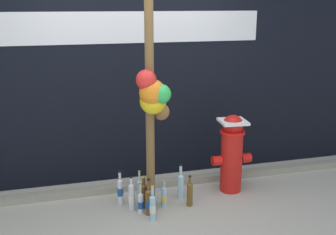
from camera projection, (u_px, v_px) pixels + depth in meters
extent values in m
cube|color=black|center=(126.00, 16.00, 4.77)|extent=(10.00, 0.20, 3.92)
cube|color=silver|center=(73.00, 28.00, 4.54)|extent=(4.42, 0.01, 0.35)
cube|color=gray|center=(137.00, 186.00, 4.86)|extent=(8.00, 0.12, 0.08)
cylinder|color=brown|center=(150.00, 80.00, 4.02)|extent=(0.09, 0.09, 2.78)
sphere|color=red|center=(146.00, 80.00, 3.87)|extent=(0.20, 0.20, 0.20)
sphere|color=orange|center=(153.00, 93.00, 3.92)|extent=(0.26, 0.26, 0.26)
sphere|color=yellow|center=(153.00, 101.00, 3.98)|extent=(0.26, 0.26, 0.26)
sphere|color=green|center=(161.00, 94.00, 3.90)|extent=(0.19, 0.19, 0.19)
sphere|color=brown|center=(161.00, 112.00, 4.18)|extent=(0.17, 0.17, 0.17)
sphere|color=brown|center=(161.00, 99.00, 4.15)|extent=(0.12, 0.12, 0.12)
sphere|color=brown|center=(157.00, 96.00, 4.13)|extent=(0.05, 0.05, 0.05)
sphere|color=brown|center=(165.00, 95.00, 4.15)|extent=(0.05, 0.05, 0.05)
sphere|color=brown|center=(162.00, 100.00, 4.10)|extent=(0.04, 0.04, 0.04)
cylinder|color=red|center=(231.00, 162.00, 4.75)|extent=(0.25, 0.25, 0.70)
cylinder|color=red|center=(233.00, 132.00, 4.65)|extent=(0.28, 0.28, 0.03)
sphere|color=red|center=(233.00, 125.00, 4.63)|extent=(0.23, 0.23, 0.23)
cylinder|color=red|center=(217.00, 161.00, 4.70)|extent=(0.11, 0.11, 0.11)
cylinder|color=red|center=(246.00, 158.00, 4.78)|extent=(0.11, 0.11, 0.11)
cube|color=white|center=(233.00, 122.00, 4.62)|extent=(0.31, 0.31, 0.03)
cylinder|color=silver|center=(141.00, 204.00, 4.29)|extent=(0.06, 0.06, 0.21)
cone|color=silver|center=(141.00, 194.00, 4.26)|extent=(0.06, 0.06, 0.02)
cylinder|color=silver|center=(140.00, 189.00, 4.25)|extent=(0.02, 0.02, 0.08)
cylinder|color=#1E478C|center=(141.00, 205.00, 4.29)|extent=(0.06, 0.06, 0.08)
cylinder|color=gold|center=(140.00, 185.00, 4.23)|extent=(0.03, 0.03, 0.01)
cylinder|color=#93CCE0|center=(164.00, 197.00, 4.43)|extent=(0.06, 0.06, 0.21)
cone|color=#93CCE0|center=(164.00, 187.00, 4.39)|extent=(0.06, 0.06, 0.02)
cylinder|color=#93CCE0|center=(164.00, 184.00, 4.38)|extent=(0.02, 0.02, 0.05)
cylinder|color=#D8C64C|center=(164.00, 199.00, 4.43)|extent=(0.06, 0.06, 0.08)
cylinder|color=gold|center=(164.00, 181.00, 4.38)|extent=(0.03, 0.03, 0.01)
cylinder|color=#B2DBEA|center=(181.00, 187.00, 4.61)|extent=(0.07, 0.07, 0.27)
cone|color=#B2DBEA|center=(181.00, 175.00, 4.57)|extent=(0.07, 0.07, 0.03)
cylinder|color=#B2DBEA|center=(181.00, 170.00, 4.55)|extent=(0.03, 0.03, 0.10)
cylinder|color=black|center=(181.00, 165.00, 4.54)|extent=(0.04, 0.04, 0.01)
cylinder|color=brown|center=(190.00, 195.00, 4.44)|extent=(0.06, 0.06, 0.25)
cone|color=brown|center=(190.00, 183.00, 4.40)|extent=(0.06, 0.06, 0.03)
cylinder|color=brown|center=(190.00, 179.00, 4.39)|extent=(0.03, 0.03, 0.06)
cylinder|color=black|center=(190.00, 176.00, 4.38)|extent=(0.03, 0.03, 0.01)
cylinder|color=#93CCE0|center=(153.00, 209.00, 4.14)|extent=(0.06, 0.06, 0.25)
cone|color=#93CCE0|center=(153.00, 196.00, 4.10)|extent=(0.06, 0.06, 0.02)
cylinder|color=#93CCE0|center=(152.00, 191.00, 4.09)|extent=(0.03, 0.03, 0.09)
cylinder|color=silver|center=(153.00, 209.00, 4.14)|extent=(0.06, 0.06, 0.08)
cylinder|color=gold|center=(152.00, 186.00, 4.07)|extent=(0.03, 0.03, 0.01)
cylinder|color=brown|center=(149.00, 203.00, 4.25)|extent=(0.07, 0.07, 0.26)
cone|color=brown|center=(149.00, 190.00, 4.21)|extent=(0.07, 0.07, 0.03)
cylinder|color=brown|center=(149.00, 184.00, 4.20)|extent=(0.03, 0.03, 0.09)
cylinder|color=#1E478C|center=(149.00, 204.00, 4.26)|extent=(0.08, 0.08, 0.09)
cylinder|color=black|center=(149.00, 180.00, 4.18)|extent=(0.04, 0.04, 0.01)
cylinder|color=silver|center=(132.00, 197.00, 4.35)|extent=(0.07, 0.07, 0.28)
cone|color=silver|center=(131.00, 184.00, 4.31)|extent=(0.07, 0.07, 0.03)
cylinder|color=silver|center=(131.00, 180.00, 4.29)|extent=(0.03, 0.03, 0.06)
cylinder|color=silver|center=(132.00, 199.00, 4.35)|extent=(0.07, 0.07, 0.08)
cylinder|color=black|center=(131.00, 177.00, 4.29)|extent=(0.03, 0.03, 0.01)
cylinder|color=#B2DBEA|center=(140.00, 192.00, 4.49)|extent=(0.06, 0.06, 0.25)
cone|color=#B2DBEA|center=(139.00, 181.00, 4.46)|extent=(0.06, 0.06, 0.02)
cylinder|color=#B2DBEA|center=(139.00, 176.00, 4.44)|extent=(0.02, 0.02, 0.09)
cylinder|color=gold|center=(139.00, 171.00, 4.43)|extent=(0.03, 0.03, 0.01)
cylinder|color=silver|center=(120.00, 193.00, 4.46)|extent=(0.06, 0.06, 0.28)
cone|color=silver|center=(120.00, 180.00, 4.42)|extent=(0.06, 0.06, 0.02)
cylinder|color=silver|center=(120.00, 175.00, 4.41)|extent=(0.03, 0.03, 0.07)
cylinder|color=#1E478C|center=(120.00, 192.00, 4.46)|extent=(0.06, 0.06, 0.09)
cylinder|color=black|center=(120.00, 172.00, 4.40)|extent=(0.03, 0.03, 0.01)
cylinder|color=brown|center=(152.00, 196.00, 4.45)|extent=(0.08, 0.08, 0.21)
cone|color=brown|center=(152.00, 186.00, 4.42)|extent=(0.08, 0.08, 0.03)
cylinder|color=brown|center=(151.00, 182.00, 4.41)|extent=(0.04, 0.04, 0.07)
cylinder|color=#D8C64C|center=(152.00, 197.00, 4.46)|extent=(0.08, 0.08, 0.07)
cylinder|color=gold|center=(151.00, 178.00, 4.40)|extent=(0.04, 0.04, 0.01)
cylinder|color=brown|center=(144.00, 197.00, 4.40)|extent=(0.07, 0.07, 0.24)
cone|color=brown|center=(144.00, 185.00, 4.37)|extent=(0.07, 0.07, 0.03)
cylinder|color=brown|center=(144.00, 181.00, 4.36)|extent=(0.03, 0.03, 0.07)
cylinder|color=gold|center=(144.00, 177.00, 4.34)|extent=(0.04, 0.04, 0.01)
cube|color=#8C99B2|center=(154.00, 189.00, 4.85)|extent=(0.17, 0.19, 0.01)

